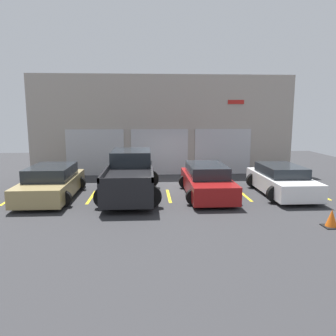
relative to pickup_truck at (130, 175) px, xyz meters
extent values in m
plane|color=#2D2D30|center=(1.59, 1.64, -0.83)|extent=(28.00, 28.00, 0.00)
cube|color=#9E9389|center=(1.59, 4.94, 1.92)|extent=(14.67, 0.60, 5.51)
cube|color=#ADADB2|center=(-2.17, 4.60, 0.44)|extent=(3.16, 0.08, 2.55)
cube|color=#ADADB2|center=(1.39, 4.60, 0.44)|extent=(3.16, 0.08, 2.55)
cube|color=#ADADB2|center=(4.96, 4.60, 0.44)|extent=(3.16, 0.08, 2.55)
cube|color=#B21E19|center=(5.63, 4.61, 3.19)|extent=(0.90, 0.03, 0.22)
cube|color=black|center=(0.00, -0.30, -0.16)|extent=(1.86, 5.28, 0.90)
cube|color=#1E2328|center=(0.00, 1.15, 0.61)|extent=(1.72, 2.38, 0.65)
cube|color=black|center=(-0.89, -1.49, 0.38)|extent=(0.08, 2.90, 0.18)
cube|color=black|center=(0.89, -1.49, 0.38)|extent=(0.08, 2.90, 0.18)
cube|color=black|center=(0.00, -2.90, 0.38)|extent=(1.86, 0.08, 0.18)
cylinder|color=black|center=(-0.82, 1.34, -0.42)|extent=(0.82, 0.22, 0.82)
cylinder|color=black|center=(0.82, 1.34, -0.42)|extent=(0.82, 0.22, 0.82)
cylinder|color=black|center=(-0.82, -1.94, -0.42)|extent=(0.82, 0.22, 0.82)
cylinder|color=black|center=(0.82, -1.94, -0.42)|extent=(0.82, 0.22, 0.82)
cube|color=white|center=(6.38, -0.30, -0.35)|extent=(1.73, 4.21, 0.67)
cube|color=#1E2328|center=(6.38, -0.20, 0.19)|extent=(1.52, 2.32, 0.42)
cylinder|color=black|center=(5.62, 1.00, -0.50)|extent=(0.68, 0.22, 0.68)
cylinder|color=black|center=(7.14, 1.00, -0.50)|extent=(0.68, 0.22, 0.68)
cylinder|color=black|center=(5.62, -1.61, -0.50)|extent=(0.68, 0.22, 0.68)
cylinder|color=black|center=(7.14, -1.61, -0.50)|extent=(0.68, 0.22, 0.68)
cube|color=#9E8956|center=(-3.19, -0.30, -0.36)|extent=(1.84, 4.40, 0.67)
cube|color=#1E2328|center=(-3.19, -0.19, 0.22)|extent=(1.61, 2.42, 0.49)
cylinder|color=black|center=(-4.00, 1.06, -0.53)|extent=(0.60, 0.22, 0.60)
cylinder|color=black|center=(-2.38, 1.06, -0.53)|extent=(0.60, 0.22, 0.60)
cylinder|color=black|center=(-4.00, -1.66, -0.53)|extent=(0.60, 0.22, 0.60)
cylinder|color=black|center=(-2.38, -1.66, -0.53)|extent=(0.60, 0.22, 0.60)
cube|color=maroon|center=(3.19, -0.30, -0.36)|extent=(1.71, 4.51, 0.69)
cube|color=#1E2328|center=(3.19, -0.19, 0.23)|extent=(1.50, 2.48, 0.48)
cylinder|color=black|center=(2.45, 1.10, -0.53)|extent=(0.60, 0.22, 0.60)
cylinder|color=black|center=(3.93, 1.10, -0.53)|extent=(0.60, 0.22, 0.60)
cylinder|color=black|center=(2.45, -1.70, -0.53)|extent=(0.60, 0.22, 0.60)
cylinder|color=black|center=(3.93, -1.70, -0.53)|extent=(0.60, 0.22, 0.60)
cube|color=gold|center=(-4.78, -0.30, -0.83)|extent=(0.12, 2.20, 0.01)
cube|color=gold|center=(-1.59, -0.30, -0.83)|extent=(0.12, 2.20, 0.01)
cube|color=gold|center=(1.59, -0.30, -0.83)|extent=(0.12, 2.20, 0.01)
cube|color=gold|center=(4.78, -0.30, -0.83)|extent=(0.12, 2.20, 0.01)
cube|color=gold|center=(7.97, -0.30, -0.83)|extent=(0.12, 2.20, 0.01)
cube|color=black|center=(6.27, -4.38, -0.82)|extent=(0.47, 0.47, 0.03)
cone|color=orange|center=(6.27, -4.38, -0.56)|extent=(0.36, 0.36, 0.55)
camera|label=1|loc=(0.76, -13.55, 2.56)|focal=35.00mm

